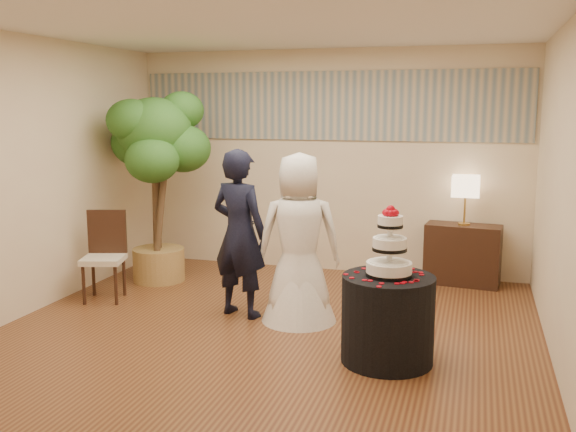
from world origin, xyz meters
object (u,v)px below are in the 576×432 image
(table_lamp, at_px, (465,200))
(side_chair, at_px, (103,257))
(ficus_tree, at_px, (156,186))
(console, at_px, (463,254))
(groom, at_px, (239,233))
(cake_table, at_px, (388,319))
(wedding_cake, at_px, (390,241))
(bride, at_px, (299,238))

(table_lamp, xyz_separation_m, side_chair, (-3.73, -1.78, -0.52))
(ficus_tree, bearing_deg, table_lamp, 14.05)
(console, bearing_deg, table_lamp, 0.00)
(console, bearing_deg, ficus_tree, -159.45)
(groom, xyz_separation_m, console, (2.12, 1.84, -0.48))
(cake_table, distance_m, console, 2.67)
(wedding_cake, height_order, ficus_tree, ficus_tree)
(groom, relative_size, cake_table, 2.22)
(table_lamp, bearing_deg, wedding_cake, -101.43)
(console, distance_m, side_chair, 4.13)
(side_chair, bearing_deg, table_lamp, 9.31)
(wedding_cake, height_order, table_lamp, wedding_cake)
(groom, height_order, cake_table, groom)
(groom, distance_m, ficus_tree, 1.73)
(wedding_cake, relative_size, table_lamp, 1.01)
(ficus_tree, bearing_deg, console, 14.05)
(wedding_cake, relative_size, side_chair, 0.60)
(cake_table, xyz_separation_m, console, (0.53, 2.62, -0.01))
(wedding_cake, relative_size, console, 0.68)
(cake_table, bearing_deg, ficus_tree, 150.02)
(cake_table, bearing_deg, groom, 153.76)
(groom, bearing_deg, console, -123.94)
(groom, distance_m, bride, 0.62)
(table_lamp, bearing_deg, bride, -129.48)
(ficus_tree, bearing_deg, cake_table, -29.98)
(groom, distance_m, cake_table, 1.84)
(console, xyz_separation_m, side_chair, (-3.73, -1.78, 0.13))
(groom, relative_size, ficus_tree, 0.73)
(groom, distance_m, console, 2.85)
(groom, xyz_separation_m, bride, (0.62, 0.00, -0.01))
(table_lamp, distance_m, side_chair, 4.16)
(cake_table, relative_size, table_lamp, 1.31)
(groom, relative_size, bride, 1.01)
(console, distance_m, ficus_tree, 3.73)
(table_lamp, bearing_deg, ficus_tree, -165.95)
(table_lamp, relative_size, side_chair, 0.60)
(bride, distance_m, cake_table, 1.34)
(ficus_tree, bearing_deg, bride, -24.95)
(side_chair, bearing_deg, ficus_tree, 61.73)
(wedding_cake, bearing_deg, ficus_tree, 150.02)
(bride, height_order, console, bride)
(groom, relative_size, side_chair, 1.74)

